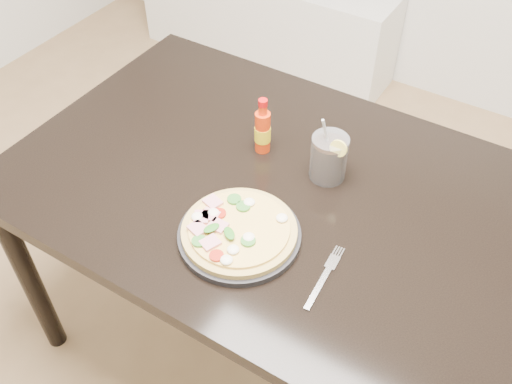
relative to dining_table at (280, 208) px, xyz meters
The scene contains 7 objects.
dining_table is the anchor object (origin of this frame).
plate 0.22m from the dining_table, 88.98° to the right, with size 0.28×0.28×0.02m, color black.
pizza 0.23m from the dining_table, 90.14° to the right, with size 0.27×0.27×0.03m.
hot_sauce_bottle 0.21m from the dining_table, 139.80° to the left, with size 0.04×0.04×0.16m.
cola_cup 0.19m from the dining_table, 49.91° to the left, with size 0.10×0.09×0.18m.
fork 0.31m from the dining_table, 40.92° to the right, with size 0.03×0.19×0.00m.
media_console 1.85m from the dining_table, 122.12° to the left, with size 1.40×0.34×0.50m, color white.
Camera 1 is at (0.64, -0.36, 1.76)m, focal length 40.00 mm.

